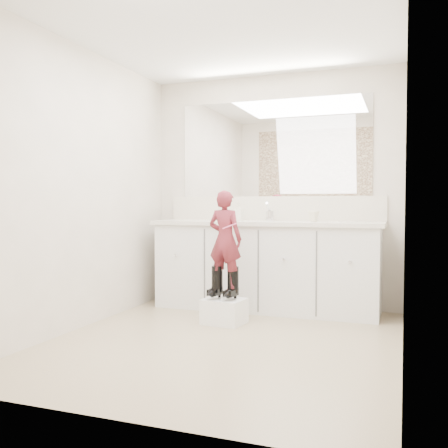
% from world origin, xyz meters
% --- Properties ---
extents(floor, '(3.00, 3.00, 0.00)m').
position_xyz_m(floor, '(0.00, 0.00, 0.00)').
color(floor, '#8D7A5C').
rests_on(floor, ground).
extents(ceiling, '(3.00, 3.00, 0.00)m').
position_xyz_m(ceiling, '(0.00, 0.00, 2.40)').
color(ceiling, white).
rests_on(ceiling, wall_back).
extents(wall_back, '(2.60, 0.00, 2.60)m').
position_xyz_m(wall_back, '(0.00, 1.50, 1.20)').
color(wall_back, '#BEB3A2').
rests_on(wall_back, floor).
extents(wall_front, '(2.60, 0.00, 2.60)m').
position_xyz_m(wall_front, '(0.00, -1.50, 1.20)').
color(wall_front, '#BEB3A2').
rests_on(wall_front, floor).
extents(wall_left, '(0.00, 3.00, 3.00)m').
position_xyz_m(wall_left, '(-1.30, 0.00, 1.20)').
color(wall_left, '#BEB3A2').
rests_on(wall_left, floor).
extents(wall_right, '(0.00, 3.00, 3.00)m').
position_xyz_m(wall_right, '(1.30, 0.00, 1.20)').
color(wall_right, '#BEB3A2').
rests_on(wall_right, floor).
extents(vanity_cabinet, '(2.20, 0.55, 0.85)m').
position_xyz_m(vanity_cabinet, '(0.00, 1.23, 0.42)').
color(vanity_cabinet, silver).
rests_on(vanity_cabinet, floor).
extents(countertop, '(2.28, 0.58, 0.04)m').
position_xyz_m(countertop, '(0.00, 1.21, 0.87)').
color(countertop, beige).
rests_on(countertop, vanity_cabinet).
extents(backsplash, '(2.28, 0.03, 0.25)m').
position_xyz_m(backsplash, '(0.00, 1.49, 1.02)').
color(backsplash, beige).
rests_on(backsplash, countertop).
extents(mirror, '(2.00, 0.02, 1.00)m').
position_xyz_m(mirror, '(0.00, 1.49, 1.64)').
color(mirror, white).
rests_on(mirror, wall_back).
extents(dot_panel, '(2.00, 0.01, 1.20)m').
position_xyz_m(dot_panel, '(0.00, -1.49, 1.65)').
color(dot_panel, '#472819').
rests_on(dot_panel, wall_front).
extents(faucet, '(0.08, 0.08, 0.10)m').
position_xyz_m(faucet, '(0.00, 1.38, 0.94)').
color(faucet, silver).
rests_on(faucet, countertop).
extents(cup, '(0.15, 0.15, 0.10)m').
position_xyz_m(cup, '(0.47, 1.22, 0.94)').
color(cup, beige).
rests_on(cup, countertop).
extents(soap_bottle, '(0.10, 0.10, 0.18)m').
position_xyz_m(soap_bottle, '(-0.31, 1.30, 0.98)').
color(soap_bottle, silver).
rests_on(soap_bottle, countertop).
extents(step_stool, '(0.38, 0.33, 0.22)m').
position_xyz_m(step_stool, '(-0.19, 0.54, 0.11)').
color(step_stool, white).
rests_on(step_stool, floor).
extents(boot_left, '(0.13, 0.20, 0.29)m').
position_xyz_m(boot_left, '(-0.27, 0.56, 0.36)').
color(boot_left, black).
rests_on(boot_left, step_stool).
extents(boot_right, '(0.13, 0.20, 0.29)m').
position_xyz_m(boot_right, '(-0.12, 0.56, 0.36)').
color(boot_right, black).
rests_on(boot_right, step_stool).
extents(toddler, '(0.34, 0.24, 0.86)m').
position_xyz_m(toddler, '(-0.19, 0.56, 0.75)').
color(toddler, '#A73346').
rests_on(toddler, step_stool).
extents(toothbrush, '(0.14, 0.03, 0.06)m').
position_xyz_m(toothbrush, '(-0.12, 0.48, 0.87)').
color(toothbrush, '#F25E92').
rests_on(toothbrush, toddler).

